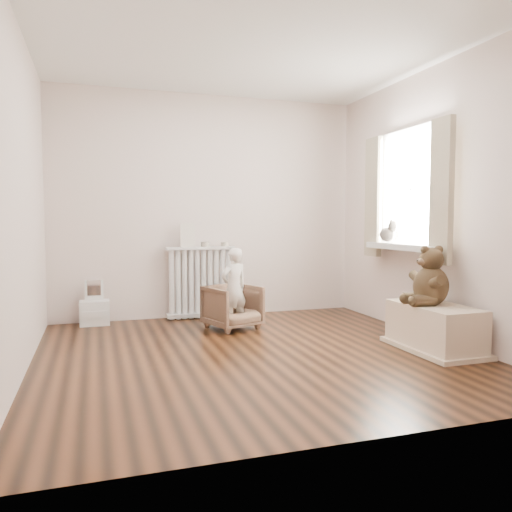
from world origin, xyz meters
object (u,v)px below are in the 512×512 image
object	(u,v)px
armchair	(233,307)
plush_cat	(388,233)
child	(234,288)
toy_bench	(435,327)
teddy_bear	(431,274)
toy_vanity	(94,300)
radiator	(201,285)

from	to	relation	value
armchair	plush_cat	bearing A→B (deg)	-35.11
armchair	plush_cat	size ratio (longest dim) A/B	1.79
child	toy_bench	bearing A→B (deg)	117.18
child	teddy_bear	bearing A→B (deg)	117.59
toy_vanity	teddy_bear	world-z (taller)	teddy_bear
toy_vanity	armchair	size ratio (longest dim) A/B	0.96
toy_vanity	plush_cat	xyz separation A→B (m)	(2.97, -1.08, 0.72)
teddy_bear	plush_cat	size ratio (longest dim) A/B	1.81
armchair	teddy_bear	distance (m)	2.01
toy_vanity	child	xyz separation A→B (m)	(1.38, -0.70, 0.16)
armchair	toy_bench	world-z (taller)	armchair
child	teddy_bear	distance (m)	1.95
toy_vanity	radiator	bearing A→B (deg)	1.46
plush_cat	child	bearing A→B (deg)	152.22
toy_vanity	plush_cat	bearing A→B (deg)	-19.93
armchair	toy_vanity	bearing A→B (deg)	134.57
radiator	armchair	bearing A→B (deg)	-73.64
toy_bench	armchair	bearing A→B (deg)	136.27
radiator	armchair	xyz separation A→B (m)	(0.20, -0.68, -0.16)
radiator	child	xyz separation A→B (m)	(0.20, -0.73, 0.05)
child	toy_vanity	bearing A→B (deg)	-47.11
teddy_bear	toy_vanity	bearing A→B (deg)	150.96
radiator	toy_vanity	distance (m)	1.18
toy_vanity	armchair	xyz separation A→B (m)	(1.38, -0.65, -0.05)
radiator	child	size ratio (longest dim) A/B	1.00
plush_cat	teddy_bear	bearing A→B (deg)	-114.32
armchair	plush_cat	distance (m)	1.82
radiator	toy_bench	distance (m)	2.65
armchair	teddy_bear	bearing A→B (deg)	-63.49
toy_bench	plush_cat	distance (m)	1.26
toy_bench	teddy_bear	distance (m)	0.47
armchair	teddy_bear	xyz separation A→B (m)	(1.43, -1.35, 0.44)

